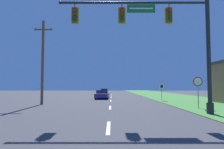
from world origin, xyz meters
TOP-DOWN VIEW (x-y plane):
  - grass_verge_right at (10.50, 30.00)m, footprint 10.00×110.00m
  - road_center_line at (0.00, 22.00)m, footprint 0.16×34.80m
  - signal_mast at (3.74, 10.04)m, footprint 9.97×0.47m
  - car_ahead at (-1.25, 26.06)m, footprint 1.95×4.66m
  - far_car at (-1.80, 47.83)m, footprint 1.82×4.58m
  - stop_sign at (7.12, 13.45)m, footprint 0.76×0.07m
  - route_sign_post at (6.28, 21.92)m, footprint 0.55×0.06m
  - utility_pole_near at (-6.74, 16.93)m, footprint 1.80×0.26m

SIDE VIEW (x-z plane):
  - road_center_line at x=0.00m, z-range 0.00..0.01m
  - grass_verge_right at x=10.50m, z-range 0.00..0.04m
  - far_car at x=-1.80m, z-range 0.01..1.20m
  - car_ahead at x=-1.25m, z-range 0.01..1.20m
  - route_sign_post at x=6.28m, z-range 0.51..2.54m
  - stop_sign at x=7.12m, z-range 0.61..3.12m
  - utility_pole_near at x=-6.74m, z-range 0.15..8.50m
  - signal_mast at x=3.74m, z-range 1.04..9.14m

